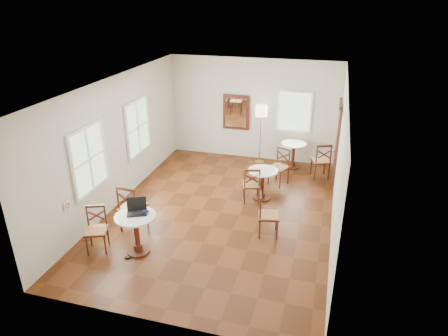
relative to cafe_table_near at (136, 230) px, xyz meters
name	(u,v)px	position (x,y,z in m)	size (l,w,h in m)	color
ground	(221,212)	(1.14, 1.91, -0.51)	(7.00, 7.00, 0.00)	#56260E
room_shell	(221,131)	(1.08, 2.18, 1.38)	(5.02, 7.02, 3.01)	beige
cafe_table_near	(136,230)	(0.00, 0.00, 0.00)	(0.78, 0.78, 0.82)	#441F11
cafe_table_mid	(262,181)	(1.94, 2.84, -0.03)	(0.73, 0.73, 0.77)	#441F11
cafe_table_back	(293,152)	(2.45, 4.95, -0.04)	(0.71, 0.71, 0.75)	#441F11
chair_near_a	(132,207)	(-0.47, 0.73, 0.03)	(0.54, 0.54, 1.08)	#441F11
chair_near_b	(96,229)	(-0.81, -0.12, -0.06)	(0.54, 0.54, 0.91)	#441F11
chair_mid_a	(251,185)	(1.71, 2.62, -0.05)	(0.52, 0.52, 0.92)	#441F11
chair_mid_b	(267,215)	(2.33, 1.29, -0.04)	(0.51, 0.51, 0.95)	#441F11
chair_back_a	(321,161)	(3.25, 4.47, -0.01)	(0.60, 0.60, 1.01)	#441F11
chair_back_b	(279,167)	(2.21, 3.78, -0.02)	(0.61, 0.61, 0.99)	#441F11
floor_lamp	(261,115)	(1.45, 5.06, 0.97)	(0.34, 0.34, 1.75)	#BF8C3F
laptop	(137,209)	(-0.03, 0.14, 0.38)	(0.47, 0.44, 0.27)	black
mouse	(147,211)	(0.16, 0.19, 0.33)	(0.10, 0.06, 0.04)	black
navy_mug	(145,213)	(0.17, 0.08, 0.36)	(0.12, 0.08, 0.09)	#111338
water_glass	(129,211)	(-0.16, 0.07, 0.36)	(0.06, 0.06, 0.10)	white
power_adapter	(127,258)	(-0.12, -0.25, -0.49)	(0.09, 0.05, 0.04)	black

